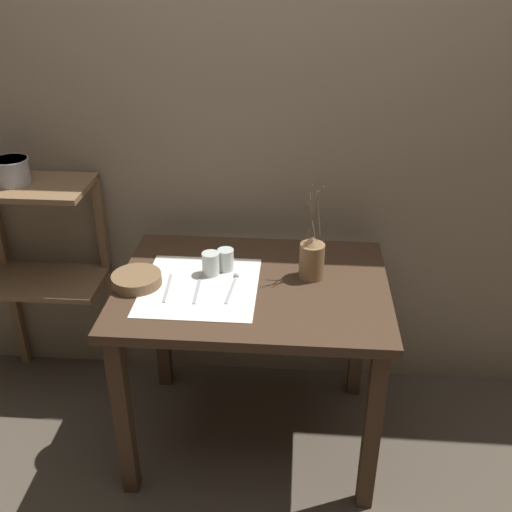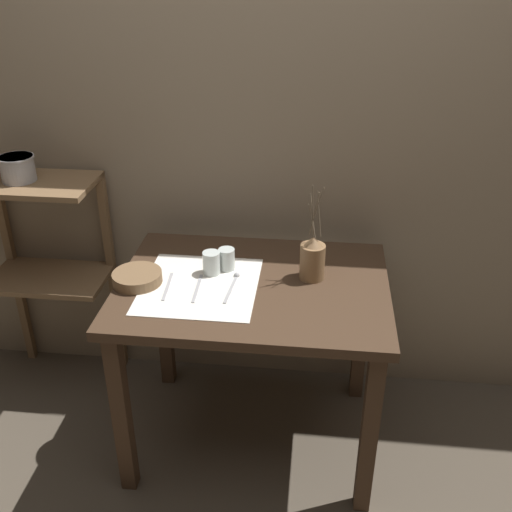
# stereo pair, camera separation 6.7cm
# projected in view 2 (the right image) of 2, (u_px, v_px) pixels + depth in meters

# --- Properties ---
(ground_plane) EXTENTS (12.00, 12.00, 0.00)m
(ground_plane) POSITION_uv_depth(u_px,v_px,m) (253.00, 434.00, 2.70)
(ground_plane) COLOR brown
(stone_wall_back) EXTENTS (7.00, 0.06, 2.40)m
(stone_wall_back) POSITION_uv_depth(u_px,v_px,m) (266.00, 142.00, 2.57)
(stone_wall_back) COLOR gray
(stone_wall_back) RESTS_ON ground_plane
(wooden_table) EXTENTS (1.05, 0.78, 0.79)m
(wooden_table) POSITION_uv_depth(u_px,v_px,m) (253.00, 309.00, 2.38)
(wooden_table) COLOR #422D1E
(wooden_table) RESTS_ON ground_plane
(wooden_shelf_unit) EXTENTS (0.54, 0.32, 1.06)m
(wooden_shelf_unit) POSITION_uv_depth(u_px,v_px,m) (47.00, 243.00, 2.73)
(wooden_shelf_unit) COLOR brown
(wooden_shelf_unit) RESTS_ON ground_plane
(linen_cloth) EXTENTS (0.44, 0.47, 0.00)m
(linen_cloth) POSITION_uv_depth(u_px,v_px,m) (200.00, 286.00, 2.30)
(linen_cloth) COLOR white
(linen_cloth) RESTS_ON wooden_table
(pitcher_with_flowers) EXTENTS (0.10, 0.10, 0.40)m
(pitcher_with_flowers) POSITION_uv_depth(u_px,v_px,m) (312.00, 259.00, 2.32)
(pitcher_with_flowers) COLOR olive
(pitcher_with_flowers) RESTS_ON wooden_table
(wooden_bowl) EXTENTS (0.19, 0.19, 0.05)m
(wooden_bowl) POSITION_uv_depth(u_px,v_px,m) (137.00, 278.00, 2.31)
(wooden_bowl) COLOR brown
(wooden_bowl) RESTS_ON wooden_table
(glass_tumbler_near) EXTENTS (0.07, 0.07, 0.09)m
(glass_tumbler_near) POSITION_uv_depth(u_px,v_px,m) (211.00, 263.00, 2.36)
(glass_tumbler_near) COLOR silver
(glass_tumbler_near) RESTS_ON wooden_table
(glass_tumbler_far) EXTENTS (0.07, 0.07, 0.09)m
(glass_tumbler_far) POSITION_uv_depth(u_px,v_px,m) (227.00, 259.00, 2.39)
(glass_tumbler_far) COLOR silver
(glass_tumbler_far) RESTS_ON wooden_table
(fork_inner) EXTENTS (0.03, 0.20, 0.00)m
(fork_inner) POSITION_uv_depth(u_px,v_px,m) (168.00, 286.00, 2.29)
(fork_inner) COLOR #A8A8AD
(fork_inner) RESTS_ON wooden_table
(fork_outer) EXTENTS (0.02, 0.20, 0.00)m
(fork_outer) POSITION_uv_depth(u_px,v_px,m) (197.00, 288.00, 2.28)
(fork_outer) COLOR #A8A8AD
(fork_outer) RESTS_ON wooden_table
(spoon_outer) EXTENTS (0.04, 0.21, 0.02)m
(spoon_outer) POSITION_uv_depth(u_px,v_px,m) (234.00, 281.00, 2.32)
(spoon_outer) COLOR #A8A8AD
(spoon_outer) RESTS_ON wooden_table
(metal_pot_large) EXTENTS (0.15, 0.15, 0.11)m
(metal_pot_large) POSITION_uv_depth(u_px,v_px,m) (17.00, 168.00, 2.52)
(metal_pot_large) COLOR #A8A8AD
(metal_pot_large) RESTS_ON wooden_shelf_unit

